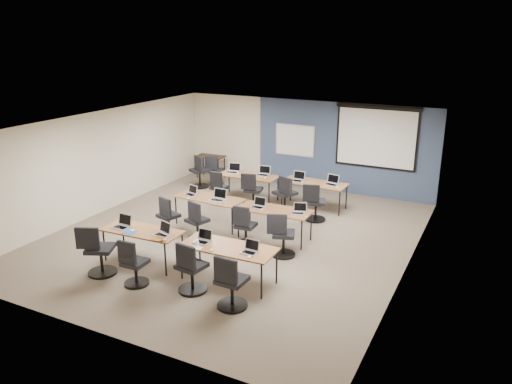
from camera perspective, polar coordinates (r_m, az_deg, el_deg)
The scene contains 58 objects.
floor at distance 11.96m, azimuth -2.52°, elevation -5.01°, with size 8.00×9.00×0.02m, color #6B6354.
ceiling at distance 11.19m, azimuth -2.71°, elevation 7.83°, with size 8.00×9.00×0.02m, color white.
wall_back at distance 15.46m, azimuth 5.59°, elevation 5.47°, with size 8.00×0.04×2.70m, color beige.
wall_front at distance 8.13m, azimuth -18.39°, elevation -7.01°, with size 8.00×0.04×2.70m, color beige.
wall_left at distance 13.84m, azimuth -17.25°, elevation 3.28°, with size 0.04×9.00×2.70m, color beige.
wall_right at distance 10.24m, azimuth 17.32°, elevation -1.74°, with size 0.04×9.00×2.70m, color beige.
blue_accent_panel at distance 15.04m, azimuth 10.00°, elevation 4.93°, with size 5.50×0.04×2.70m, color #3D5977.
whiteboard at distance 15.48m, azimuth 4.46°, elevation 5.89°, with size 1.28×0.03×0.98m.
projector_screen at distance 14.63m, azimuth 13.61°, elevation 6.49°, with size 2.40×0.10×1.82m.
training_table_front_left at distance 10.63m, azimuth -12.89°, elevation -4.51°, with size 1.70×0.71×0.73m.
training_table_front_right at distance 9.61m, azimuth -3.20°, elevation -6.48°, with size 1.87×0.78×0.73m.
training_table_mid_left at distance 12.42m, azimuth -5.35°, elevation -0.83°, with size 1.74×0.72×0.73m.
training_table_mid_right at distance 11.54m, azimuth 2.14°, elevation -2.23°, with size 1.71×0.71×0.73m.
training_table_back_left at distance 14.29m, azimuth -0.90°, elevation 1.76°, with size 1.73×0.72×0.73m.
training_table_back_right at distance 13.68m, azimuth 6.69°, elevation 0.90°, with size 1.77×0.74×0.73m.
laptop_0 at distance 10.85m, azimuth -15.03°, elevation -3.57°, with size 0.35×0.29×0.26m.
mouse_0 at distance 10.60m, azimuth -13.95°, elevation -4.30°, with size 0.07×0.11×0.04m, color white.
task_chair_0 at distance 10.44m, azimuth -17.60°, elevation -6.81°, with size 0.61×0.57×1.05m.
laptop_1 at distance 10.25m, azimuth -10.62°, elevation -4.52°, with size 0.34×0.29×0.26m.
mouse_1 at distance 10.02m, azimuth -10.43°, elevation -5.37°, with size 0.06×0.10×0.04m, color white.
task_chair_1 at distance 9.84m, azimuth -13.82°, elevation -8.29°, with size 0.48×0.48×0.96m.
laptop_2 at distance 9.82m, azimuth -6.08°, elevation -5.35°, with size 0.31×0.27×0.24m.
mouse_2 at distance 9.45m, azimuth -5.13°, elevation -6.60°, with size 0.06×0.09×0.03m, color white.
task_chair_2 at distance 9.39m, azimuth -7.49°, elevation -9.02°, with size 0.54×0.54×1.02m.
laptop_3 at distance 9.32m, azimuth -0.67°, elevation -6.58°, with size 0.30×0.25×0.23m.
mouse_3 at distance 9.14m, azimuth -0.78°, elevation -7.41°, with size 0.06×0.10×0.04m, color white.
task_chair_3 at distance 8.83m, azimuth -2.92°, elevation -10.72°, with size 0.55×0.55×1.03m.
laptop_4 at distance 12.64m, azimuth -7.41°, elevation -0.05°, with size 0.30×0.26×0.23m.
mouse_4 at distance 12.36m, azimuth -7.71°, elevation -0.72°, with size 0.06×0.09×0.03m, color white.
task_chair_4 at distance 12.02m, azimuth -10.03°, elevation -3.09°, with size 0.51×0.50×0.98m.
laptop_5 at distance 12.17m, azimuth -4.33°, elevation -0.62°, with size 0.36×0.30×0.27m.
mouse_5 at distance 11.98m, azimuth -3.46°, elevation -1.20°, with size 0.06×0.09×0.03m, color white.
task_chair_5 at distance 11.63m, azimuth -6.79°, elevation -3.66°, with size 0.50×0.49×0.98m.
laptop_6 at distance 11.64m, azimuth 0.29°, elevation -1.48°, with size 0.30×0.26×0.23m.
mouse_6 at distance 11.48m, azimuth 0.64°, elevation -2.02°, with size 0.06×0.09×0.03m, color white.
task_chair_6 at distance 11.30m, azimuth -1.31°, elevation -4.23°, with size 0.48×0.48×0.96m.
laptop_7 at distance 11.31m, azimuth 4.92°, elevation -2.15°, with size 0.30×0.26×0.23m.
mouse_7 at distance 11.12m, azimuth 5.80°, elevation -2.80°, with size 0.05×0.09×0.03m, color white.
task_chair_7 at distance 10.76m, azimuth 2.97°, elevation -5.31°, with size 0.55×0.53×1.01m.
laptop_8 at distance 14.57m, azimuth -2.62°, elevation 2.52°, with size 0.35×0.30×0.27m.
mouse_8 at distance 14.41m, azimuth -2.12°, elevation 2.14°, with size 0.06×0.09×0.03m, color white.
task_chair_8 at distance 14.07m, azimuth -4.29°, elevation 0.22°, with size 0.47×0.47×0.95m.
laptop_9 at distance 14.28m, azimuth 0.86°, elevation 2.21°, with size 0.34×0.29×0.26m.
mouse_9 at distance 13.97m, azimuth 1.08°, elevation 1.63°, with size 0.06×0.09×0.03m, color white.
task_chair_9 at distance 13.71m, azimuth -0.44°, elevation -0.14°, with size 0.52×0.52×1.00m.
laptop_10 at distance 13.77m, azimuth 4.82°, elevation 1.55°, with size 0.34×0.29×0.26m.
mouse_10 at distance 13.62m, azimuth 5.27°, elevation 1.12°, with size 0.06×0.09×0.03m, color white.
task_chair_10 at distance 13.27m, azimuth 3.32°, elevation -0.65°, with size 0.62×0.58×1.05m.
laptop_11 at distance 13.53m, azimuth 8.68°, elevation 1.12°, with size 0.35×0.29×0.26m.
mouse_11 at distance 13.30m, azimuth 9.30°, elevation 0.56°, with size 0.06×0.09×0.03m, color white.
task_chair_11 at distance 12.82m, azimuth 6.71°, elevation -1.53°, with size 0.54×0.52×1.00m.
blue_mousepad at distance 10.56m, azimuth -14.26°, elevation -4.47°, with size 0.26×0.22×0.01m, color #20479C.
snack_bowl at distance 10.00m, azimuth -11.14°, elevation -5.33°, with size 0.29×0.29×0.07m, color olive.
snack_plate at distance 9.57m, azimuth -6.72°, elevation -6.37°, with size 0.19×0.19×0.01m, color white.
coffee_cup at distance 9.64m, azimuth -6.78°, elevation -5.92°, with size 0.08×0.08×0.07m, color white.
utility_table at distance 16.52m, azimuth -5.23°, elevation 3.83°, with size 0.94×0.52×0.75m.
spare_chair_a at distance 15.77m, azimuth -4.69°, elevation 2.18°, with size 0.51×0.49×0.97m.
spare_chair_b at distance 15.57m, azimuth -6.48°, elevation 2.04°, with size 0.62×0.56×1.04m.
Camera 1 is at (5.42, -9.60, 4.64)m, focal length 35.00 mm.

